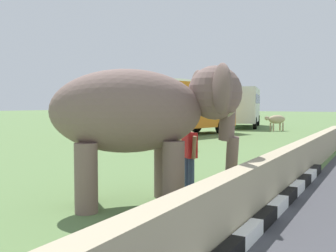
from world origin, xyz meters
name	(u,v)px	position (x,y,z in m)	size (l,w,h in m)	color
barrier_parapet	(250,193)	(2.00, 4.17, 0.50)	(28.00, 0.36, 1.00)	tan
elephant	(146,113)	(2.15, 6.43, 1.88)	(3.79, 3.87, 2.88)	#785F58
person_handler	(189,153)	(3.48, 6.08, 0.93)	(0.49, 0.57, 1.66)	navy
bus_orange	(181,104)	(18.01, 13.91, 2.08)	(9.31, 4.74, 3.50)	orange
bus_white	(244,104)	(28.96, 13.27, 2.08)	(8.62, 4.40, 3.50)	silver
cow_near	(171,130)	(10.77, 10.66, 0.87)	(0.95, 1.93, 1.23)	tan
cow_mid	(276,120)	(25.39, 9.45, 0.87)	(1.74, 1.50, 1.23)	tan
hill_east	(171,116)	(55.00, 35.46, 0.00)	(36.42, 29.14, 13.28)	#646F53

